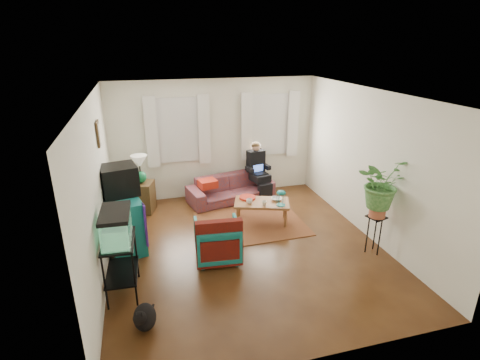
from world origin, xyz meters
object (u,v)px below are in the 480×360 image
object	(u,v)px
dresser	(124,222)
side_table	(143,197)
sofa	(231,185)
coffee_table	(262,212)
armchair	(217,239)
plant_stand	(374,235)
aquarium_stand	(122,267)

from	to	relation	value
dresser	side_table	bearing A→B (deg)	63.71
sofa	coffee_table	size ratio (longest dim) A/B	1.81
armchair	plant_stand	distance (m)	2.59
side_table	coffee_table	world-z (taller)	side_table
armchair	side_table	bearing A→B (deg)	-57.75
sofa	dresser	xyz separation A→B (m)	(-2.23, -1.44, 0.10)
dresser	aquarium_stand	world-z (taller)	dresser
dresser	plant_stand	world-z (taller)	dresser
aquarium_stand	armchair	size ratio (longest dim) A/B	1.16
sofa	dresser	size ratio (longest dim) A/B	1.82
sofa	armchair	xyz separation A→B (m)	(-0.78, -2.24, -0.01)
aquarium_stand	sofa	bearing A→B (deg)	53.57
sofa	armchair	size ratio (longest dim) A/B	2.62
dresser	armchair	xyz separation A→B (m)	(1.45, -0.80, -0.11)
sofa	plant_stand	xyz separation A→B (m)	(1.77, -2.74, -0.04)
coffee_table	sofa	bearing A→B (deg)	124.15
dresser	armchair	size ratio (longest dim) A/B	1.44
sofa	plant_stand	world-z (taller)	sofa
coffee_table	plant_stand	xyz separation A→B (m)	(1.44, -1.55, 0.12)
side_table	coffee_table	size ratio (longest dim) A/B	0.61
sofa	plant_stand	size ratio (longest dim) A/B	2.83
aquarium_stand	armchair	xyz separation A→B (m)	(1.46, 0.52, -0.06)
armchair	coffee_table	distance (m)	1.53
coffee_table	plant_stand	distance (m)	2.12
aquarium_stand	coffee_table	bearing A→B (deg)	34.09
dresser	coffee_table	xyz separation A→B (m)	(2.55, 0.25, -0.25)
armchair	aquarium_stand	bearing A→B (deg)	24.57
side_table	plant_stand	xyz separation A→B (m)	(3.65, -2.67, 0.01)
aquarium_stand	coffee_table	world-z (taller)	aquarium_stand
side_table	dresser	bearing A→B (deg)	-104.04
coffee_table	plant_stand	bearing A→B (deg)	-28.14
dresser	plant_stand	distance (m)	4.21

